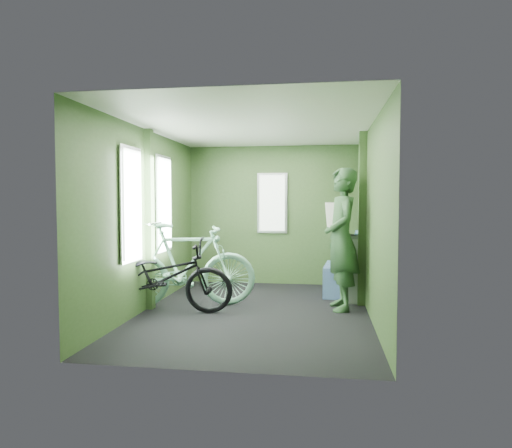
{
  "coord_description": "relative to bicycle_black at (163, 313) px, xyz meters",
  "views": [
    {
      "loc": [
        0.83,
        -5.57,
        1.4
      ],
      "look_at": [
        0.0,
        0.1,
        1.1
      ],
      "focal_mm": 32.0,
      "sensor_mm": 36.0,
      "label": 1
    }
  ],
  "objects": [
    {
      "name": "bench_seat",
      "position": [
        2.27,
        1.5,
        0.28
      ],
      "size": [
        0.57,
        0.92,
        0.93
      ],
      "rotation": [
        0.0,
        0.0,
        -0.09
      ],
      "color": "navy",
      "rests_on": "ground"
    },
    {
      "name": "bicycle_black",
      "position": [
        0.0,
        0.0,
        0.0
      ],
      "size": [
        1.79,
        0.87,
        0.98
      ],
      "primitive_type": "imported",
      "rotation": [
        0.0,
        -0.13,
        1.66
      ],
      "color": "black",
      "rests_on": "ground"
    },
    {
      "name": "room",
      "position": [
        1.08,
        0.26,
        1.44
      ],
      "size": [
        4.0,
        4.02,
        2.31
      ],
      "color": "black",
      "rests_on": "ground"
    },
    {
      "name": "passenger",
      "position": [
        2.19,
        0.53,
        0.91
      ],
      "size": [
        0.54,
        0.78,
        1.81
      ],
      "rotation": [
        0.0,
        0.0,
        -1.4
      ],
      "color": "#284827",
      "rests_on": "ground"
    },
    {
      "name": "bicycle_mint",
      "position": [
        0.18,
        0.37,
        0.0
      ],
      "size": [
        1.93,
        1.05,
        1.13
      ],
      "primitive_type": "imported",
      "rotation": [
        0.0,
        -0.05,
        1.84
      ],
      "color": "#78BB9A",
      "rests_on": "ground"
    },
    {
      "name": "waste_box",
      "position": [
        2.38,
        1.02,
        0.46
      ],
      "size": [
        0.27,
        0.38,
        0.92
      ],
      "primitive_type": "cube",
      "color": "gray",
      "rests_on": "ground"
    }
  ]
}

